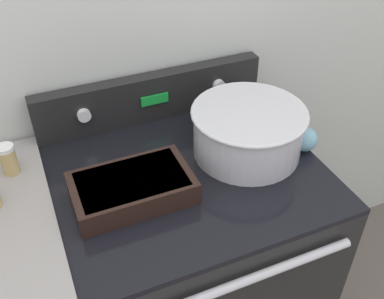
{
  "coord_description": "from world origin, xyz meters",
  "views": [
    {
      "loc": [
        -0.37,
        -0.57,
        1.79
      ],
      "look_at": [
        0.02,
        0.34,
        1.01
      ],
      "focal_mm": 42.0,
      "sensor_mm": 36.0,
      "label": 1
    }
  ],
  "objects_px": {
    "casserole_dish": "(132,187)",
    "ladle": "(301,137)",
    "mixing_bowl": "(248,129)",
    "spice_jar_white_cap": "(8,159)"
  },
  "relations": [
    {
      "from": "mixing_bowl",
      "to": "casserole_dish",
      "type": "bearing_deg",
      "value": -171.45
    },
    {
      "from": "spice_jar_white_cap",
      "to": "casserole_dish",
      "type": "bearing_deg",
      "value": -37.7
    },
    {
      "from": "casserole_dish",
      "to": "ladle",
      "type": "bearing_deg",
      "value": 1.64
    },
    {
      "from": "mixing_bowl",
      "to": "ladle",
      "type": "xyz_separation_m",
      "value": [
        0.17,
        -0.04,
        -0.05
      ]
    },
    {
      "from": "ladle",
      "to": "mixing_bowl",
      "type": "bearing_deg",
      "value": 166.27
    },
    {
      "from": "mixing_bowl",
      "to": "spice_jar_white_cap",
      "type": "xyz_separation_m",
      "value": [
        -0.65,
        0.16,
        -0.02
      ]
    },
    {
      "from": "casserole_dish",
      "to": "ladle",
      "type": "xyz_separation_m",
      "value": [
        0.54,
        0.02,
        -0.0
      ]
    },
    {
      "from": "mixing_bowl",
      "to": "spice_jar_white_cap",
      "type": "bearing_deg",
      "value": 165.95
    },
    {
      "from": "casserole_dish",
      "to": "spice_jar_white_cap",
      "type": "height_order",
      "value": "spice_jar_white_cap"
    },
    {
      "from": "casserole_dish",
      "to": "mixing_bowl",
      "type": "bearing_deg",
      "value": 8.55
    }
  ]
}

